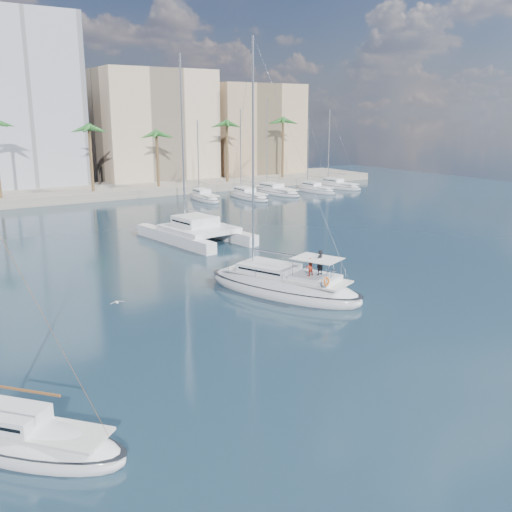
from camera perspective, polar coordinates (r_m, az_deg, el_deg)
ground at (r=36.44m, az=1.73°, el=-6.14°), size 160.00×160.00×0.00m
quay at (r=91.97m, az=-20.56°, el=5.70°), size 120.00×14.00×1.20m
building_beige at (r=106.53m, az=-10.30°, el=12.47°), size 20.00×14.00×20.00m
building_tan_right at (r=114.14m, az=-0.38°, el=12.28°), size 18.00×12.00×18.00m
palm_centre at (r=87.31m, az=-20.52°, el=11.70°), size 3.60×3.60×12.30m
palm_right at (r=100.54m, az=-0.85°, el=12.77°), size 3.60×3.60×12.30m
main_sloop at (r=41.07m, az=2.72°, el=-2.98°), size 8.40×13.10×18.59m
small_sloop at (r=24.48m, az=-21.85°, el=-16.82°), size 7.37×7.97×11.89m
catamaran at (r=58.25m, az=-5.98°, el=2.69°), size 7.85×13.28×18.27m
seagull at (r=37.74m, az=-13.72°, el=-4.52°), size 0.93×0.40×0.17m
moored_yacht_a at (r=85.77m, az=-5.20°, el=5.59°), size 3.37×9.52×11.90m
moored_yacht_b at (r=87.27m, az=-0.79°, el=5.79°), size 3.32×10.83×13.72m
moored_yacht_c at (r=92.49m, az=1.97°, el=6.25°), size 3.98×12.33×15.54m
moored_yacht_d at (r=94.78m, az=5.91°, el=6.38°), size 3.52×9.55×11.90m
moored_yacht_e at (r=100.44m, az=8.10°, el=6.75°), size 4.61×11.11×13.72m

